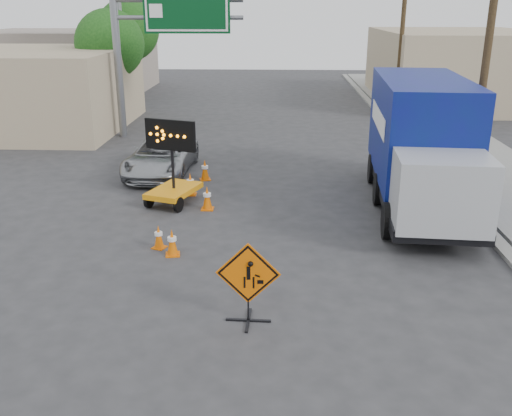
# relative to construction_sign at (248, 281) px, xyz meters

# --- Properties ---
(ground) EXTENTS (100.00, 100.00, 0.00)m
(ground) POSITION_rel_construction_sign_xyz_m (-0.66, -0.65, -0.92)
(ground) COLOR #2D2D30
(ground) RESTS_ON ground
(curb_right) EXTENTS (0.40, 60.00, 0.12)m
(curb_right) POSITION_rel_construction_sign_xyz_m (6.54, 14.35, -0.86)
(curb_right) COLOR gray
(curb_right) RESTS_ON ground
(sidewalk_right) EXTENTS (4.00, 60.00, 0.15)m
(sidewalk_right) POSITION_rel_construction_sign_xyz_m (8.84, 14.35, -0.84)
(sidewalk_right) COLOR gray
(sidewalk_right) RESTS_ON ground
(storefront_left_far) EXTENTS (12.00, 10.00, 4.40)m
(storefront_left_far) POSITION_rel_construction_sign_xyz_m (-15.66, 33.35, 1.28)
(storefront_left_far) COLOR gray
(storefront_left_far) RESTS_ON ground
(building_right_far) EXTENTS (10.00, 14.00, 4.60)m
(building_right_far) POSITION_rel_construction_sign_xyz_m (12.34, 29.35, 1.38)
(building_right_far) COLOR tan
(building_right_far) RESTS_ON ground
(highway_gantry) EXTENTS (6.18, 0.38, 6.90)m
(highway_gantry) POSITION_rel_construction_sign_xyz_m (-5.10, 17.31, 4.15)
(highway_gantry) COLOR slate
(highway_gantry) RESTS_ON ground
(utility_pole_near) EXTENTS (1.80, 0.26, 9.00)m
(utility_pole_near) POSITION_rel_construction_sign_xyz_m (7.34, 9.35, 3.77)
(utility_pole_near) COLOR #44331D
(utility_pole_near) RESTS_ON ground
(utility_pole_far) EXTENTS (1.80, 0.26, 9.00)m
(utility_pole_far) POSITION_rel_construction_sign_xyz_m (7.34, 23.35, 3.77)
(utility_pole_far) COLOR #44331D
(utility_pole_far) RESTS_ON ground
(tree_left_near) EXTENTS (3.71, 3.71, 6.03)m
(tree_left_near) POSITION_rel_construction_sign_xyz_m (-8.66, 21.35, 3.25)
(tree_left_near) COLOR #44331D
(tree_left_near) RESTS_ON ground
(tree_left_far) EXTENTS (4.10, 4.10, 6.66)m
(tree_left_far) POSITION_rel_construction_sign_xyz_m (-9.66, 29.35, 3.68)
(tree_left_far) COLOR #44331D
(tree_left_far) RESTS_ON ground
(construction_sign) EXTENTS (1.31, 0.93, 1.74)m
(construction_sign) POSITION_rel_construction_sign_xyz_m (0.00, 0.00, 0.00)
(construction_sign) COLOR black
(construction_sign) RESTS_ON ground
(arrow_board) EXTENTS (1.74, 2.22, 2.77)m
(arrow_board) POSITION_rel_construction_sign_xyz_m (-2.83, 7.31, -0.29)
(arrow_board) COLOR orange
(arrow_board) RESTS_ON ground
(pickup_truck) EXTENTS (2.36, 4.89, 1.34)m
(pickup_truck) POSITION_rel_construction_sign_xyz_m (-3.94, 10.79, -0.24)
(pickup_truck) COLOR #9D9FA4
(pickup_truck) RESTS_ON ground
(box_truck) EXTENTS (3.14, 8.55, 3.99)m
(box_truck) POSITION_rel_construction_sign_xyz_m (4.99, 7.37, 0.89)
(box_truck) COLOR black
(box_truck) RESTS_ON ground
(cone_a) EXTENTS (0.42, 0.42, 0.65)m
(cone_a) POSITION_rel_construction_sign_xyz_m (-2.59, 3.65, -0.59)
(cone_a) COLOR #DA5C04
(cone_a) RESTS_ON ground
(cone_b) EXTENTS (0.42, 0.42, 0.72)m
(cone_b) POSITION_rel_construction_sign_xyz_m (-2.14, 3.21, -0.56)
(cone_b) COLOR #DA5C04
(cone_b) RESTS_ON ground
(cone_c) EXTENTS (0.39, 0.39, 0.77)m
(cone_c) POSITION_rel_construction_sign_xyz_m (-1.68, 6.76, -0.53)
(cone_c) COLOR #DA5C04
(cone_c) RESTS_ON ground
(cone_d) EXTENTS (0.40, 0.40, 0.77)m
(cone_d) POSITION_rel_construction_sign_xyz_m (-2.43, 8.23, -0.53)
(cone_d) COLOR #DA5C04
(cone_d) RESTS_ON ground
(cone_e) EXTENTS (0.48, 0.48, 0.77)m
(cone_e) POSITION_rel_construction_sign_xyz_m (-2.16, 10.03, -0.53)
(cone_e) COLOR #DA5C04
(cone_e) RESTS_ON ground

